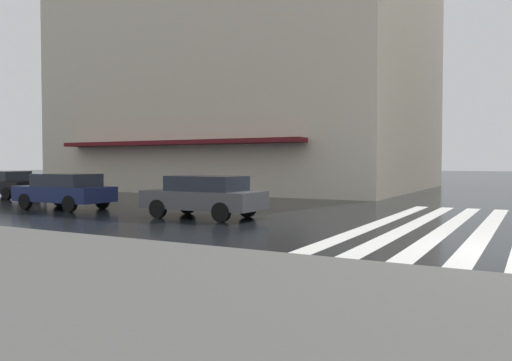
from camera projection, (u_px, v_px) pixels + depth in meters
The scene contains 6 objects.
ground_plane at pixel (506, 252), 10.61m from camera, with size 220.00×220.00×0.00m, color black.
zebra_crossing at pixel (487, 228), 14.44m from camera, with size 13.00×6.50×0.01m.
haussmann_block_mid at pixel (256, 66), 38.20m from camera, with size 20.19×23.55×18.43m.
car_black at pixel (5, 183), 26.91m from camera, with size 1.85×4.10×1.41m.
car_dark_grey at pixel (204, 195), 17.23m from camera, with size 1.85×4.10×1.41m.
car_navy at pixel (65, 190), 20.46m from camera, with size 1.85×4.10×1.41m.
Camera 1 is at (-11.74, -0.55, 1.85)m, focal length 36.06 mm.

